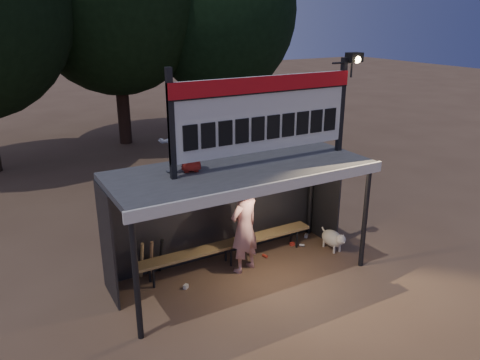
# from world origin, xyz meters

# --- Properties ---
(ground) EXTENTS (80.00, 80.00, 0.00)m
(ground) POSITION_xyz_m (0.00, 0.00, 0.00)
(ground) COLOR #503828
(ground) RESTS_ON ground
(player) EXTENTS (0.81, 0.65, 1.94)m
(player) POSITION_xyz_m (0.16, 0.16, 0.97)
(player) COLOR silver
(player) RESTS_ON ground
(child_a) EXTENTS (0.54, 0.42, 1.12)m
(child_a) POSITION_xyz_m (-1.19, 0.35, 2.88)
(child_a) COLOR slate
(child_a) RESTS_ON dugout_shelter
(child_b) EXTENTS (0.53, 0.42, 0.97)m
(child_b) POSITION_xyz_m (-0.93, 0.21, 2.80)
(child_b) COLOR #AF231A
(child_b) RESTS_ON dugout_shelter
(dugout_shelter) EXTENTS (5.10, 2.08, 2.32)m
(dugout_shelter) POSITION_xyz_m (0.00, 0.24, 1.85)
(dugout_shelter) COLOR #37383A
(dugout_shelter) RESTS_ON ground
(scoreboard_assembly) EXTENTS (4.10, 0.27, 1.99)m
(scoreboard_assembly) POSITION_xyz_m (0.56, -0.01, 3.32)
(scoreboard_assembly) COLOR black
(scoreboard_assembly) RESTS_ON dugout_shelter
(bench) EXTENTS (4.00, 0.35, 0.48)m
(bench) POSITION_xyz_m (0.00, 0.55, 0.43)
(bench) COLOR olive
(bench) RESTS_ON ground
(tree_right) EXTENTS (6.08, 6.08, 8.72)m
(tree_right) POSITION_xyz_m (5.00, 10.50, 5.19)
(tree_right) COLOR black
(tree_right) RESTS_ON ground
(dog) EXTENTS (0.36, 0.81, 0.49)m
(dog) POSITION_xyz_m (2.34, -0.07, 0.28)
(dog) COLOR beige
(dog) RESTS_ON ground
(bats) EXTENTS (0.48, 0.32, 0.84)m
(bats) POSITION_xyz_m (-1.60, 0.82, 0.43)
(bats) COLOR #A4804C
(bats) RESTS_ON ground
(litter) EXTENTS (3.50, 0.75, 0.08)m
(litter) POSITION_xyz_m (1.06, 0.43, 0.04)
(litter) COLOR #B3281E
(litter) RESTS_ON ground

